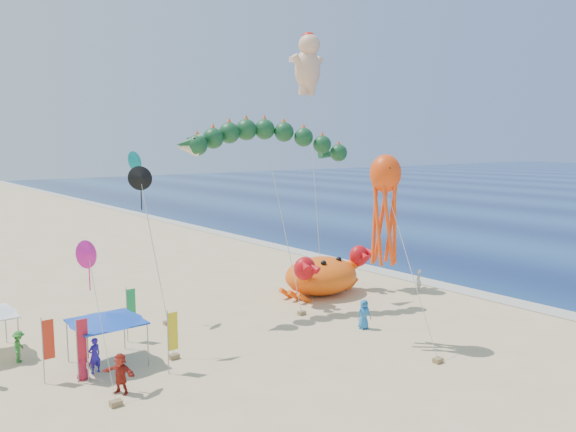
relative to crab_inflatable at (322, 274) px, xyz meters
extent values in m
plane|color=#D1B784|center=(-2.84, -3.97, -1.52)|extent=(320.00, 320.00, 0.00)
plane|color=silver|center=(9.16, -3.97, -1.51)|extent=(320.00, 320.00, 0.00)
ellipsoid|color=#FF590D|center=(0.00, 0.12, -0.13)|extent=(6.36, 5.48, 2.77)
sphere|color=red|center=(-3.10, -1.04, 1.10)|extent=(1.65, 1.65, 1.65)
sphere|color=black|center=(-0.87, -0.85, 1.10)|extent=(0.43, 0.43, 0.43)
sphere|color=red|center=(3.10, -1.04, 1.10)|extent=(1.65, 1.65, 1.65)
sphere|color=black|center=(0.87, -0.85, 1.10)|extent=(0.43, 0.43, 0.43)
cone|color=#103C1F|center=(-10.79, -0.54, 9.70)|extent=(1.62, 1.20, 1.33)
cylinder|color=#B2B2B2|center=(-4.94, -1.79, 3.84)|extent=(0.86, 2.54, 10.43)
cube|color=olive|center=(-4.53, -3.03, -1.39)|extent=(0.50, 0.35, 0.25)
ellipsoid|color=#EFB592|center=(1.38, 3.43, 15.37)|extent=(2.16, 1.78, 3.18)
sphere|color=#EFB592|center=(1.38, 3.23, 17.23)|extent=(1.66, 1.66, 1.66)
ellipsoid|color=red|center=(1.38, 3.33, 17.82)|extent=(1.08, 1.08, 0.75)
cylinder|color=#B2B2B2|center=(1.30, 2.40, 6.36)|extent=(0.20, 2.10, 15.47)
cube|color=olive|center=(1.22, 1.37, -1.39)|extent=(0.50, 0.35, 0.25)
ellipsoid|color=#FF440D|center=(-4.18, -9.75, 8.07)|extent=(1.82, 1.64, 2.09)
cylinder|color=#B2B2B2|center=(-4.21, -11.70, 3.05)|extent=(0.09, 3.93, 8.85)
cube|color=olive|center=(-4.23, -13.65, -1.39)|extent=(0.50, 0.35, 0.25)
cylinder|color=gray|center=(-19.14, -4.75, -0.42)|extent=(0.06, 0.06, 2.20)
cylinder|color=gray|center=(-16.10, -4.75, -0.42)|extent=(0.06, 0.06, 2.20)
cylinder|color=gray|center=(-19.14, -1.71, -0.42)|extent=(0.06, 0.06, 2.20)
cylinder|color=gray|center=(-16.10, -1.71, -0.42)|extent=(0.06, 0.06, 2.20)
cube|color=#143EB2|center=(-17.62, -3.23, 0.72)|extent=(3.28, 3.28, 0.08)
cone|color=#143EB2|center=(-17.62, -3.23, 0.96)|extent=(3.61, 3.61, 0.45)
cylinder|color=gray|center=(-20.97, 0.40, -0.42)|extent=(0.06, 0.06, 2.20)
cylinder|color=gray|center=(-20.97, 3.40, -0.42)|extent=(0.06, 0.06, 2.20)
cylinder|color=gray|center=(-15.74, -6.28, 0.08)|extent=(0.05, 0.05, 3.20)
cube|color=gold|center=(-15.46, -6.28, 0.58)|extent=(0.50, 0.04, 1.90)
cylinder|color=gray|center=(-19.56, -4.61, 0.08)|extent=(0.05, 0.05, 3.20)
cube|color=red|center=(-19.28, -4.61, 0.58)|extent=(0.50, 0.04, 1.90)
cylinder|color=gray|center=(-20.84, -3.70, 0.08)|extent=(0.05, 0.05, 3.20)
cube|color=red|center=(-20.56, -3.70, 0.58)|extent=(0.50, 0.04, 1.90)
cylinder|color=gray|center=(-15.54, -0.78, 0.08)|extent=(0.05, 0.05, 3.20)
cube|color=green|center=(-15.26, -0.78, 0.58)|extent=(0.50, 0.04, 1.90)
imported|color=#B81D38|center=(-19.24, -4.34, -0.69)|extent=(0.97, 0.89, 1.66)
imported|color=#2E1EB3|center=(-18.54, -3.94, -0.62)|extent=(0.74, 0.58, 1.79)
imported|color=#297C29|center=(-21.11, -0.13, -0.69)|extent=(1.04, 1.24, 1.66)
imported|color=#206FBB|center=(-3.32, -7.50, -0.61)|extent=(1.01, 0.81, 1.81)
imported|color=beige|center=(6.23, -4.04, -0.65)|extent=(0.74, 0.73, 1.72)
imported|color=#A3251A|center=(-18.43, -6.93, -0.58)|extent=(1.36, 1.77, 1.87)
cone|color=black|center=(-15.21, -2.53, 7.91)|extent=(1.30, 0.51, 1.32)
cylinder|color=#B2B2B2|center=(-14.96, -4.03, 3.22)|extent=(0.55, 3.04, 9.19)
cube|color=olive|center=(-14.71, -5.53, -1.39)|extent=(0.50, 0.35, 0.25)
cone|color=#F31B95|center=(-19.07, -5.33, 4.73)|extent=(1.30, 0.51, 1.32)
cylinder|color=#B2B2B2|center=(-18.82, -6.83, 1.63)|extent=(0.55, 3.04, 6.01)
cube|color=olive|center=(-18.57, -8.33, -1.39)|extent=(0.50, 0.35, 0.25)
cone|color=#0D938E|center=(-13.14, 2.76, 8.62)|extent=(1.30, 0.51, 1.32)
cylinder|color=#B2B2B2|center=(-12.89, 1.26, 3.58)|extent=(0.55, 3.04, 9.90)
cube|color=olive|center=(-12.64, -0.24, -1.39)|extent=(0.50, 0.35, 0.25)
camera|label=1|loc=(-27.51, -30.53, 9.70)|focal=35.00mm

